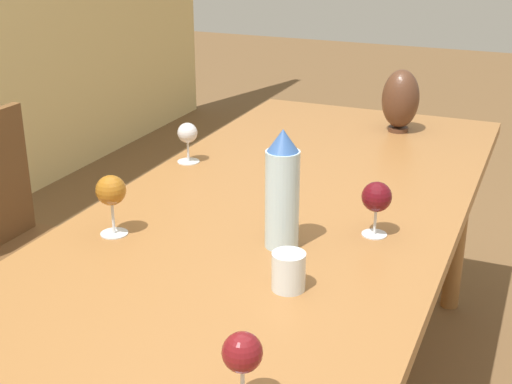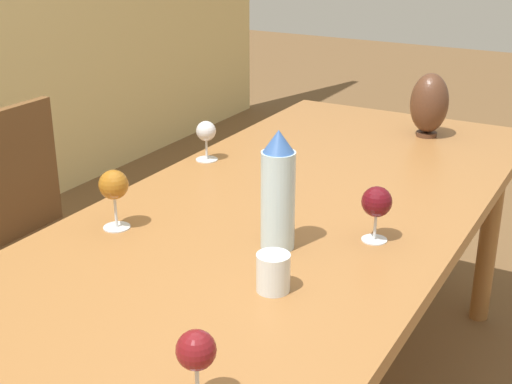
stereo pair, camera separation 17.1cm
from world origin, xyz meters
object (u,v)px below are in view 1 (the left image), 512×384
at_px(vase, 400,99).
at_px(wine_glass_2, 242,355).
at_px(water_tumbler, 289,271).
at_px(wine_glass_3, 188,135).
at_px(water_bottle, 282,191).
at_px(chair_far, 23,248).
at_px(wine_glass_0, 377,198).
at_px(wine_glass_1, 111,192).

distance_m(vase, wine_glass_2, 1.60).
height_order(water_tumbler, wine_glass_3, wine_glass_3).
height_order(water_bottle, vase, water_bottle).
relative_size(wine_glass_3, chair_far, 0.14).
relative_size(wine_glass_0, wine_glass_2, 1.03).
height_order(wine_glass_2, chair_far, chair_far).
xyz_separation_m(water_bottle, water_tumbler, (-0.18, -0.09, -0.10)).
relative_size(vase, wine_glass_2, 1.68).
bearing_deg(wine_glass_2, wine_glass_0, -2.57).
height_order(water_tumbler, wine_glass_1, wine_glass_1).
xyz_separation_m(wine_glass_0, wine_glass_3, (0.30, 0.67, -0.01)).
height_order(vase, wine_glass_2, vase).
bearing_deg(water_tumbler, wine_glass_0, -16.61).
xyz_separation_m(water_tumbler, wine_glass_1, (0.09, 0.48, 0.07)).
distance_m(vase, wine_glass_1, 1.21).
xyz_separation_m(wine_glass_2, chair_far, (0.71, 1.07, -0.34)).
bearing_deg(wine_glass_3, chair_far, 123.87).
bearing_deg(vase, chair_far, 132.44).
distance_m(vase, wine_glass_0, 0.90).
height_order(water_bottle, wine_glass_1, water_bottle).
bearing_deg(water_tumbler, vase, 1.99).
relative_size(water_tumbler, wine_glass_1, 0.54).
distance_m(vase, chair_far, 1.35).
height_order(wine_glass_0, wine_glass_1, wine_glass_1).
distance_m(water_bottle, vase, 1.03).
bearing_deg(water_bottle, wine_glass_3, 47.48).
distance_m(wine_glass_1, wine_glass_3, 0.55).
distance_m(wine_glass_0, wine_glass_3, 0.73).
xyz_separation_m(vase, wine_glass_3, (-0.59, 0.53, -0.03)).
xyz_separation_m(wine_glass_2, wine_glass_3, (1.00, 0.63, -0.01)).
xyz_separation_m(vase, wine_glass_1, (-1.13, 0.44, -0.01)).
height_order(wine_glass_1, wine_glass_3, wine_glass_1).
relative_size(vase, wine_glass_3, 1.75).
relative_size(vase, wine_glass_1, 1.47).
distance_m(water_bottle, wine_glass_2, 0.58).
bearing_deg(vase, wine_glass_3, 138.12).
bearing_deg(wine_glass_0, chair_far, 89.68).
xyz_separation_m(wine_glass_3, chair_far, (-0.29, 0.44, -0.34)).
bearing_deg(wine_glass_3, water_bottle, -132.52).
bearing_deg(chair_far, water_tumbler, -108.38).
xyz_separation_m(vase, chair_far, (-0.88, 0.96, -0.37)).
distance_m(wine_glass_0, wine_glass_2, 0.71).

